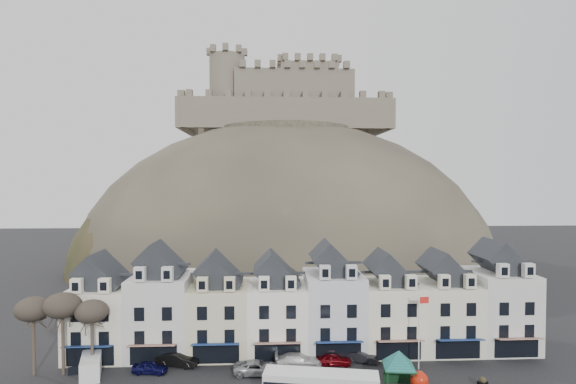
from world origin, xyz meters
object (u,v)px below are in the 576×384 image
object	(u,v)px
red_buoy	(419,382)
car_charcoal	(361,357)
flagpole	(420,327)
car_silver	(257,368)
car_maroon	(334,359)
bus_shelter	(399,359)
white_van	(91,366)
car_black	(178,359)
car_navy	(150,368)
car_white	(298,361)

from	to	relation	value
red_buoy	car_charcoal	xyz separation A→B (m)	(-4.00, 7.44, -0.48)
flagpole	car_silver	bearing A→B (deg)	-178.32
car_maroon	bus_shelter	bearing A→B (deg)	-133.60
bus_shelter	car_charcoal	world-z (taller)	bus_shelter
car_silver	car_maroon	world-z (taller)	car_silver
car_charcoal	car_maroon	bearing A→B (deg)	122.08
bus_shelter	car_silver	xyz separation A→B (m)	(-13.92, 3.85, -2.24)
red_buoy	white_van	world-z (taller)	red_buoy
red_buoy	car_maroon	distance (m)	9.92
car_black	red_buoy	bearing A→B (deg)	-92.62
flagpole	car_maroon	size ratio (longest dim) A/B	2.15
car_maroon	car_charcoal	world-z (taller)	car_maroon
car_maroon	red_buoy	bearing A→B (deg)	-130.99
red_buoy	car_navy	bearing A→B (deg)	168.06
car_silver	white_van	bearing A→B (deg)	91.44
car_black	car_charcoal	xyz separation A→B (m)	(20.40, 0.00, -0.16)
red_buoy	car_silver	world-z (taller)	red_buoy
white_van	car_charcoal	bearing A→B (deg)	-13.15
car_silver	car_maroon	size ratio (longest dim) A/B	1.31
flagpole	car_black	world-z (taller)	flagpole
flagpole	car_navy	xyz separation A→B (m)	(-28.85, 0.25, -3.98)
car_navy	car_charcoal	bearing A→B (deg)	-79.17
flagpole	car_navy	world-z (taller)	flagpole
white_van	car_silver	size ratio (longest dim) A/B	0.98
car_navy	car_black	bearing A→B (deg)	-49.05
white_van	car_charcoal	distance (m)	29.03
white_van	car_black	world-z (taller)	white_van
car_white	car_silver	bearing A→B (deg)	109.25
car_navy	car_white	distance (m)	15.78
car_navy	car_black	size ratio (longest dim) A/B	0.79
car_black	car_maroon	size ratio (longest dim) A/B	1.25
car_white	car_black	bearing A→B (deg)	86.10
flagpole	white_van	bearing A→B (deg)	-179.97
red_buoy	car_charcoal	bearing A→B (deg)	118.27
flagpole	car_charcoal	world-z (taller)	flagpole
red_buoy	car_silver	size ratio (longest dim) A/B	0.44
car_black	car_white	xyz separation A→B (m)	(13.23, -0.99, -0.03)
bus_shelter	white_van	distance (m)	31.64
white_van	car_white	world-z (taller)	white_van
car_white	car_maroon	size ratio (longest dim) A/B	1.36
red_buoy	flagpole	bearing A→B (deg)	70.70
white_van	car_silver	bearing A→B (deg)	-18.74
red_buoy	car_white	xyz separation A→B (m)	(-11.17, 6.45, -0.35)
bus_shelter	car_black	xyz separation A→B (m)	(-22.72, 6.35, -2.16)
flagpole	car_charcoal	distance (m)	7.41
white_van	car_white	size ratio (longest dim) A/B	0.94
car_black	car_maroon	xyz separation A→B (m)	(17.20, -0.63, -0.13)
car_navy	red_buoy	bearing A→B (deg)	-95.45
bus_shelter	car_charcoal	bearing A→B (deg)	117.95
red_buoy	car_silver	xyz separation A→B (m)	(-15.60, 4.94, -0.40)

